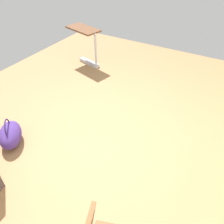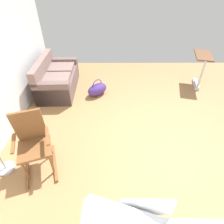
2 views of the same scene
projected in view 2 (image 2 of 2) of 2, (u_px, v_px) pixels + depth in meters
The scene contains 5 objects.
ground_plane at pixel (146, 136), 3.61m from camera, with size 7.14×7.14×0.00m, color #9E7247.
couch at pixel (57, 79), 4.81m from camera, with size 1.62×0.89×0.85m.
rocking_chair at pixel (34, 143), 2.79m from camera, with size 0.87×0.69×1.05m.
overbed_table at pixel (201, 67), 4.90m from camera, with size 0.88×0.58×0.84m.
duffel_bag at pixel (97, 89), 4.71m from camera, with size 0.62×0.63×0.43m.
Camera 2 is at (-2.56, 0.68, 2.59)m, focal length 29.28 mm.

